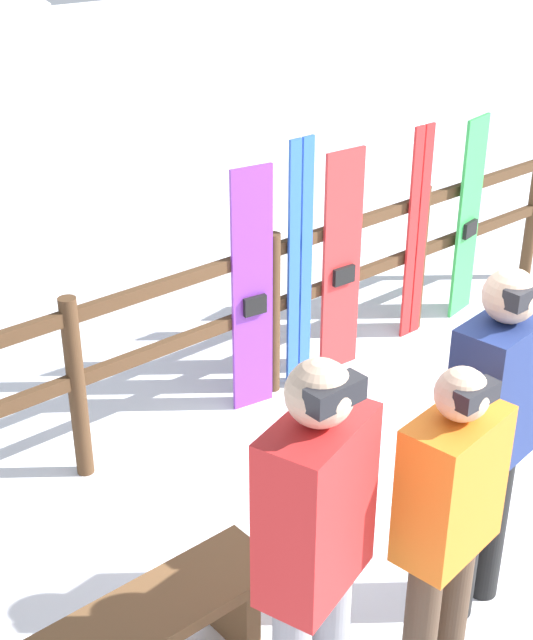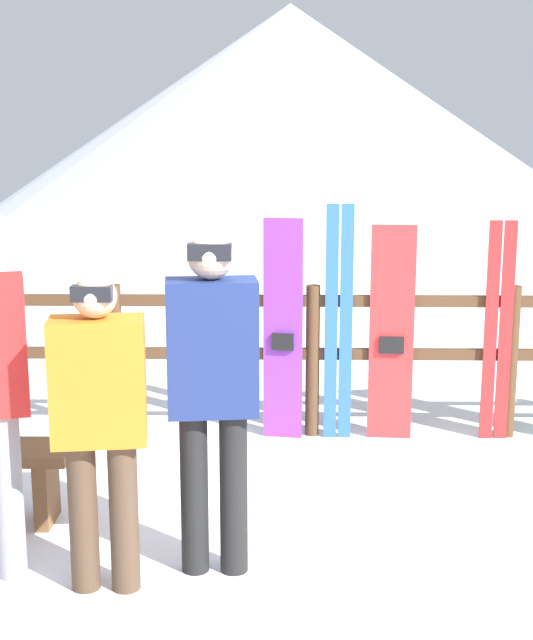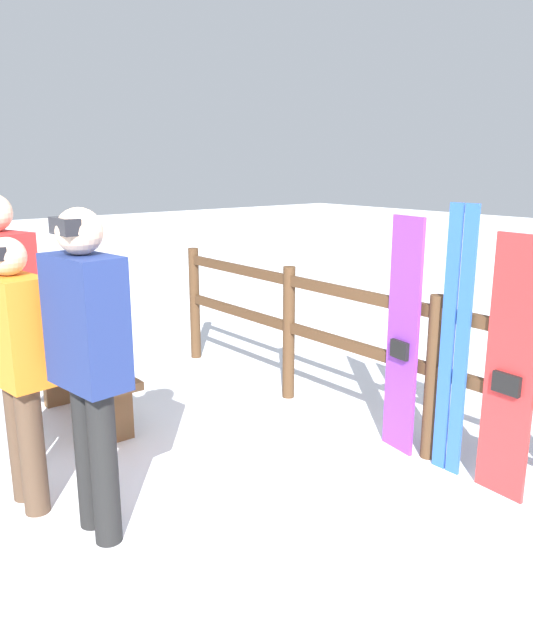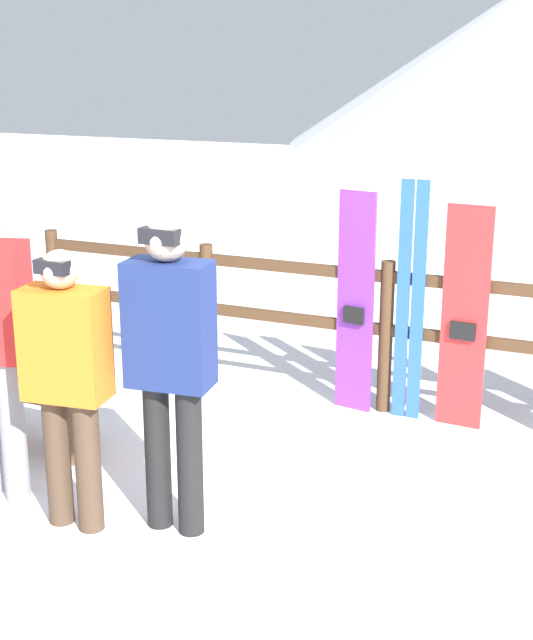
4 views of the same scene
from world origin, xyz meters
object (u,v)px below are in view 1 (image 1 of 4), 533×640
Objects in this scene: snowboard_green at (468,219)px; snowboard_purple at (252,293)px; snowboard_red at (342,264)px; ski_pair_red at (417,235)px; person_orange at (448,518)px; person_red at (315,545)px; ski_pair_blue at (300,268)px; bench at (143,635)px; person_navy at (493,424)px.

snowboard_purple is at bearing 180.00° from snowboard_green.
snowboard_red is 0.98× the size of ski_pair_red.
person_orange is 0.97× the size of snowboard_purple.
person_orange is (0.59, -0.12, -0.13)m from person_red.
person_orange is at bearing -126.38° from snowboard_red.
ski_pair_blue reaches higher than person_orange.
snowboard_purple reaches higher than snowboard_green.
bench is 0.72× the size of person_navy.
snowboard_purple is at bearing 55.29° from person_red.
snowboard_purple reaches higher than snowboard_red.
ski_pair_red is (2.39, 2.22, -0.10)m from person_orange.
bench is at bearing -159.39° from snowboard_green.
ski_pair_blue is 1.07× the size of ski_pair_red.
person_orange is at bearing -143.32° from snowboard_green.
snowboard_green is at bearing -0.11° from ski_pair_blue.
snowboard_green is (3.93, 1.48, 0.44)m from bench.
snowboard_green is at bearing 20.61° from bench.
snowboard_red is at bearing 53.62° from person_orange.
snowboard_purple is 0.40m from ski_pair_blue.
snowboard_green is at bearing -0.00° from snowboard_purple.
bench is 0.78× the size of ski_pair_red.
person_navy reaches higher than snowboard_green.
bench is 2.38m from snowboard_purple.
snowboard_red is (1.64, 2.22, -0.12)m from person_orange.
person_red is 3.66m from ski_pair_red.
snowboard_green is (0.59, -0.00, -0.02)m from ski_pair_red.
snowboard_green is (2.46, 2.03, -0.23)m from person_navy.
ski_pair_blue is 1.13m from ski_pair_red.
person_red is 2.57m from snowboard_purple.
snowboard_purple is at bearing 180.00° from snowboard_red.
person_navy is 2.07m from snowboard_purple.
snowboard_green is (2.98, 2.22, -0.12)m from person_orange.
snowboard_purple is (0.86, 2.22, -0.10)m from person_orange.
person_orange is 0.91× the size of ski_pair_blue.
snowboard_purple reaches higher than ski_pair_red.
person_navy is 1.11× the size of snowboard_red.
snowboard_green is at bearing 39.49° from person_navy.
person_navy is 1.11× the size of snowboard_green.
person_orange is (-0.52, -0.19, -0.11)m from person_navy.
person_navy is 2.17m from ski_pair_blue.
snowboard_red reaches higher than bench.
person_red reaches higher than ski_pair_blue.
snowboard_red is (2.23, 2.10, -0.24)m from person_red.
ski_pair_red is (2.99, 2.10, -0.22)m from person_red.
person_red is 1.13× the size of person_orange.
ski_pair_red reaches higher than person_orange.
person_navy is at bearing -110.01° from ski_pair_blue.
person_orange is 3.72m from snowboard_green.
snowboard_red is 1.01× the size of snowboard_green.
ski_pair_blue reaches higher than snowboard_green.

